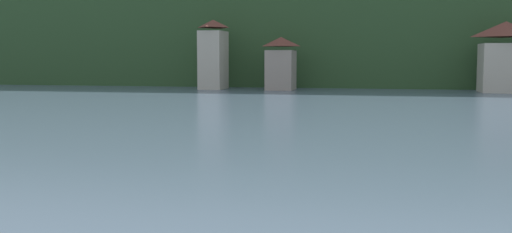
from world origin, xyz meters
TOP-DOWN VIEW (x-y plane):
  - wooded_hillside at (-22.15, 138.14)m, footprint 352.00×55.84m
  - shore_building_west at (-19.65, 101.28)m, footprint 3.37×5.40m
  - shore_building_westcentral at (-9.82, 101.20)m, footprint 3.89×5.23m
  - shore_building_central at (19.65, 101.56)m, footprint 6.31×5.99m

SIDE VIEW (x-z plane):
  - shore_building_westcentral at x=-9.82m, z-range -0.11..7.25m
  - shore_building_central at x=19.65m, z-range -0.13..9.06m
  - shore_building_west at x=-19.65m, z-range -0.13..9.73m
  - wooded_hillside at x=-22.15m, z-range -9.74..26.37m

